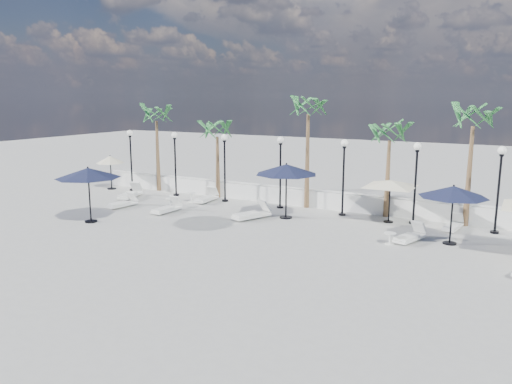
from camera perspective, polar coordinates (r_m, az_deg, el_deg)
The scene contains 29 objects.
ground at distance 21.46m, azimuth -4.93°, elevation -5.17°, with size 100.00×100.00×0.00m, color #999894.
balustrade at distance 27.72m, azimuth 3.68°, elevation -0.47°, with size 26.00×0.30×1.01m.
lamppost_0 at distance 32.47m, azimuth -14.13°, elevation 4.51°, with size 0.36×0.36×3.84m.
lamppost_1 at distance 30.20m, azimuth -9.24°, elevation 4.24°, with size 0.36×0.36×3.84m.
lamppost_2 at distance 28.19m, azimuth -3.61°, elevation 3.89°, with size 0.36×0.36×3.84m.
lamppost_3 at distance 26.50m, azimuth 2.81°, elevation 3.44°, with size 0.36×0.36×3.84m.
lamppost_4 at distance 25.17m, azimuth 9.99°, elevation 2.90°, with size 0.36×0.36×3.84m.
lamppost_5 at distance 24.29m, azimuth 17.83°, elevation 2.25°, with size 0.36×0.36×3.84m.
lamppost_6 at distance 23.88m, azimuth 26.08°, elevation 1.51°, with size 0.36×0.36×3.84m.
palm_0 at distance 31.92m, azimuth -11.32°, elevation 8.20°, with size 2.60×2.60×5.50m.
palm_1 at distance 29.28m, azimuth -4.46°, elevation 6.62°, with size 2.60×2.60×4.70m.
palm_2 at distance 26.51m, azimuth 5.99°, elevation 9.10°, with size 2.60×2.60×6.10m.
palm_3 at distance 25.22m, azimuth 15.02°, elevation 6.04°, with size 2.60×2.60×4.90m.
palm_4 at distance 24.55m, azimuth 23.58°, elevation 7.20°, with size 2.60×2.60×5.70m.
lounger_0 at distance 30.32m, azimuth -14.15°, elevation -0.20°, with size 1.23×2.17×0.77m.
lounger_1 at distance 27.95m, azimuth -15.02°, elevation -1.24°, with size 0.78×1.84×0.67m.
lounger_2 at distance 26.17m, azimuth -10.14°, elevation -1.84°, with size 0.68×1.87×0.69m.
lounger_3 at distance 28.52m, azimuth -5.66°, elevation -0.66°, with size 0.76×1.92×0.70m.
lounger_4 at distance 24.43m, azimuth -0.49°, elevation -2.52°, with size 1.41×2.12×0.76m.
lounger_5 at distance 21.68m, azimuth 17.18°, elevation -4.85°, with size 1.07×1.89×0.68m.
lounger_6 at distance 24.17m, azimuth 21.60°, elevation -3.57°, with size 0.74×1.70×0.62m.
side_table_0 at distance 27.41m, azimuth -9.77°, elevation -1.12°, with size 0.50×0.50×0.49m.
side_table_1 at distance 28.62m, azimuth -7.41°, elevation -0.49°, with size 0.54×0.54×0.52m.
side_table_2 at distance 21.06m, azimuth 15.04°, elevation -5.02°, with size 0.49×0.49×0.48m.
parasol_navy_left at distance 24.74m, azimuth -18.65°, elevation 2.05°, with size 3.04×3.04×2.68m.
parasol_navy_mid at distance 24.27m, azimuth 3.49°, elevation 2.57°, with size 3.07×3.07×2.75m.
parasol_navy_right at distance 21.44m, azimuth 21.63°, elevation 0.01°, with size 2.75×2.75×2.46m.
parasol_cream_sq_a at distance 24.29m, azimuth 15.12°, elevation 1.29°, with size 4.46×4.46×2.19m.
parasol_cream_small at distance 33.36m, azimuth -16.33°, elevation 3.53°, with size 1.80×1.80×2.21m.
Camera 1 is at (11.52, -17.11, 5.94)m, focal length 35.00 mm.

